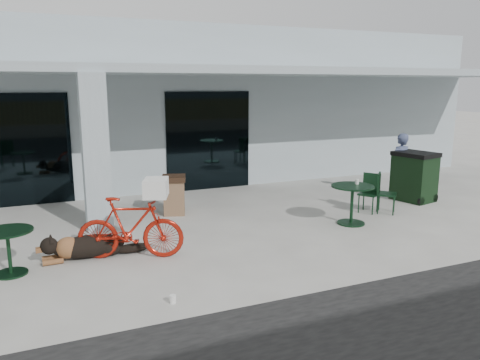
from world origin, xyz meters
name	(u,v)px	position (x,y,z in m)	size (l,w,h in m)	color
ground	(207,256)	(0.00, 0.00, 0.00)	(80.00, 80.00, 0.00)	#BBB9B0
building	(120,104)	(0.00, 8.50, 2.25)	(22.00, 7.00, 4.50)	#A7B6BD
storefront_glass_left	(8,151)	(-3.20, 4.98, 1.35)	(2.80, 0.06, 2.70)	black
storefront_glass_right	(209,141)	(1.80, 4.98, 1.35)	(2.40, 0.06, 2.70)	black
column	(95,153)	(-1.50, 2.30, 1.56)	(0.50, 0.50, 3.12)	#A7B6BD
overhang	(153,70)	(0.00, 3.60, 3.21)	(22.00, 2.80, 0.18)	#A7B6BD
bicycle	(130,228)	(-1.20, 0.40, 0.53)	(0.50, 1.77, 1.07)	#AA1B0D
laundry_basket	(156,188)	(-0.78, 0.25, 1.22)	(0.51, 0.38, 0.30)	white
dog	(89,245)	(-1.86, 0.70, 0.23)	(1.36, 0.45, 0.45)	black
cup_near_dog	(173,299)	(-1.00, -1.50, 0.06)	(0.09, 0.09, 0.11)	white
cafe_table_near	(9,252)	(-3.06, 0.44, 0.36)	(0.76, 0.76, 0.71)	black
cafe_table_far	(352,205)	(3.43, 0.59, 0.41)	(0.88, 0.88, 0.83)	black
cafe_chair_far_a	(387,193)	(4.68, 0.98, 0.46)	(0.42, 0.45, 0.92)	black
cafe_chair_far_b	(369,193)	(4.33, 1.19, 0.44)	(0.40, 0.44, 0.89)	black
person	(400,165)	(6.10, 2.20, 0.83)	(0.60, 0.40, 1.65)	#424C6F
cup_on_table	(357,182)	(3.59, 0.66, 0.88)	(0.08, 0.08, 0.11)	white
trash_receptacle	(174,195)	(0.20, 2.80, 0.44)	(0.52, 0.52, 0.88)	brown
wheeled_bin	(414,176)	(6.11, 1.67, 0.62)	(0.76, 0.97, 1.23)	black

